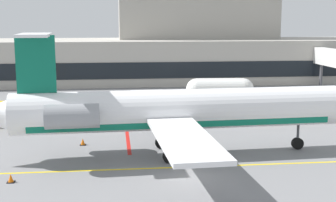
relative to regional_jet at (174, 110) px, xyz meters
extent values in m
cube|color=slate|center=(0.13, -5.07, -3.42)|extent=(120.00, 120.00, 0.10)
cube|color=yellow|center=(0.13, -3.01, -3.37)|extent=(108.00, 0.24, 0.01)
cube|color=red|center=(-3.25, 4.33, -3.37)|extent=(0.30, 8.00, 0.01)
cube|color=#ADA89E|center=(5.89, 42.40, -0.05)|extent=(65.76, 14.95, 6.65)
cube|color=#9F9A91|center=(9.58, 46.14, 9.57)|extent=(25.76, 10.46, 12.58)
cube|color=black|center=(5.89, 34.88, -0.87)|extent=(63.13, 0.12, 2.37)
cylinder|color=#4C4C51|center=(26.24, 33.43, -1.72)|extent=(0.44, 0.44, 3.32)
cylinder|color=white|center=(0.52, 0.03, 0.04)|extent=(24.20, 4.14, 2.94)
cube|color=#0C664C|center=(0.52, 0.03, -0.77)|extent=(21.78, 3.73, 0.53)
cube|color=white|center=(-0.91, 6.68, -0.40)|extent=(3.69, 10.64, 0.28)
cube|color=white|center=(-0.24, -6.74, -0.40)|extent=(3.69, 10.64, 0.28)
cylinder|color=gray|center=(-7.29, 1.96, 0.26)|extent=(3.61, 1.79, 1.62)
cylinder|color=gray|center=(-7.06, -2.68, 0.26)|extent=(3.61, 1.79, 1.62)
cube|color=#0C664C|center=(-9.58, -0.48, 3.49)|extent=(2.66, 0.37, 3.96)
cube|color=white|center=(-9.58, -0.48, 5.47)|extent=(2.29, 4.80, 0.20)
cylinder|color=#3F3F44|center=(9.66, 0.48, -1.95)|extent=(0.20, 0.20, 1.49)
cylinder|color=black|center=(9.66, 0.48, -2.92)|extent=(0.92, 0.39, 0.90)
cylinder|color=#3F3F44|center=(-0.78, 1.88, -1.95)|extent=(0.20, 0.20, 1.49)
cylinder|color=black|center=(-0.78, 1.88, -2.92)|extent=(0.92, 0.39, 0.90)
cylinder|color=#3F3F44|center=(-0.58, -1.94, -1.95)|extent=(0.20, 0.20, 1.49)
cylinder|color=black|center=(-0.58, -1.94, -2.92)|extent=(0.92, 0.39, 0.90)
cube|color=#E5B20C|center=(12.91, 11.12, -2.77)|extent=(4.25, 3.39, 0.50)
cube|color=#C3970A|center=(11.95, 11.66, -1.82)|extent=(2.11, 2.08, 1.39)
cylinder|color=black|center=(11.30, 11.08, -3.02)|extent=(0.75, 0.59, 0.70)
cylinder|color=black|center=(12.12, 12.53, -3.02)|extent=(0.75, 0.59, 0.70)
cylinder|color=black|center=(13.70, 9.72, -3.02)|extent=(0.75, 0.59, 0.70)
cylinder|color=black|center=(14.52, 11.17, -3.02)|extent=(0.75, 0.59, 0.70)
cylinder|color=black|center=(-14.47, 11.19, -3.02)|extent=(0.34, 0.72, 0.70)
cylinder|color=black|center=(-14.70, 13.88, -3.02)|extent=(0.34, 0.72, 0.70)
cylinder|color=white|center=(8.32, 21.75, -1.76)|extent=(5.85, 2.99, 2.53)
sphere|color=white|center=(11.15, 21.52, -1.76)|extent=(2.48, 2.48, 2.48)
sphere|color=white|center=(5.50, 21.99, -1.76)|extent=(2.48, 2.48, 2.48)
cube|color=#59595B|center=(6.62, 21.75, -3.20)|extent=(0.60, 2.28, 0.35)
cube|color=#59595B|center=(10.02, 21.75, -3.20)|extent=(0.60, 2.28, 0.35)
cone|color=orange|center=(-10.72, -4.80, -3.10)|extent=(0.36, 0.36, 0.55)
cube|color=black|center=(-10.72, -4.80, -3.35)|extent=(0.47, 0.47, 0.04)
cone|color=orange|center=(-6.86, 3.57, -3.10)|extent=(0.36, 0.36, 0.55)
cube|color=black|center=(-6.86, 3.57, -3.35)|extent=(0.47, 0.47, 0.04)
camera|label=1|loc=(-4.28, -33.70, 6.57)|focal=50.92mm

